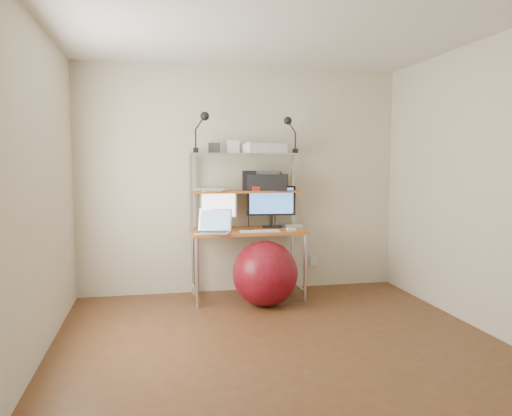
{
  "coord_description": "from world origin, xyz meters",
  "views": [
    {
      "loc": [
        -0.97,
        -3.72,
        1.46
      ],
      "look_at": [
        0.03,
        1.15,
        1.0
      ],
      "focal_mm": 35.0,
      "sensor_mm": 36.0,
      "label": 1
    }
  ],
  "objects": [
    {
      "name": "exercise_ball",
      "position": [
        0.12,
        1.12,
        0.33
      ],
      "size": [
        0.66,
        0.66,
        0.66
      ],
      "primitive_type": "sphere",
      "color": "maroon",
      "rests_on": "floor"
    },
    {
      "name": "red_box",
      "position": [
        0.14,
        1.51,
        1.17
      ],
      "size": [
        0.17,
        0.12,
        0.05
      ],
      "primitive_type": "cube",
      "rotation": [
        0.0,
        0.0,
        0.1
      ],
      "color": "#B22A1C",
      "rests_on": "mid_shelf"
    },
    {
      "name": "paper_stack",
      "position": [
        -0.38,
        1.57,
        1.16
      ],
      "size": [
        0.42,
        0.42,
        0.02
      ],
      "color": "white",
      "rests_on": "mid_shelf"
    },
    {
      "name": "clip_lamp_right",
      "position": [
        0.47,
        1.5,
        1.83
      ],
      "size": [
        0.15,
        0.09,
        0.39
      ],
      "color": "black",
      "rests_on": "top_shelf"
    },
    {
      "name": "box_white",
      "position": [
        -0.13,
        1.55,
        1.62
      ],
      "size": [
        0.12,
        0.1,
        0.13
      ],
      "primitive_type": "cube",
      "rotation": [
        0.0,
        0.0,
        0.05
      ],
      "color": "silver",
      "rests_on": "top_shelf"
    },
    {
      "name": "monitor_black",
      "position": [
        0.29,
        1.58,
        1.01
      ],
      "size": [
        0.54,
        0.17,
        0.53
      ],
      "rotation": [
        0.0,
        0.0,
        -0.1
      ],
      "color": "black",
      "rests_on": "desktop"
    },
    {
      "name": "phone",
      "position": [
        0.01,
        1.34,
        0.74
      ],
      "size": [
        0.1,
        0.14,
        0.01
      ],
      "primitive_type": "cube",
      "rotation": [
        0.0,
        0.0,
        -0.23
      ],
      "color": "black",
      "rests_on": "desktop"
    },
    {
      "name": "keyboard",
      "position": [
        0.1,
        1.27,
        0.75
      ],
      "size": [
        0.41,
        0.13,
        0.01
      ],
      "primitive_type": "cube",
      "rotation": [
        0.0,
        0.0,
        0.03
      ],
      "color": "silver",
      "rests_on": "desktop"
    },
    {
      "name": "mouse",
      "position": [
        0.44,
        1.31,
        0.75
      ],
      "size": [
        0.09,
        0.06,
        0.02
      ],
      "primitive_type": "cube",
      "rotation": [
        0.0,
        0.0,
        0.09
      ],
      "color": "silver",
      "rests_on": "desktop"
    },
    {
      "name": "box_grey",
      "position": [
        -0.33,
        1.62,
        1.61
      ],
      "size": [
        0.13,
        0.13,
        0.11
      ],
      "primitive_type": "cube",
      "rotation": [
        0.0,
        0.0,
        -0.23
      ],
      "color": "#303032",
      "rests_on": "top_shelf"
    },
    {
      "name": "printer",
      "position": [
        0.25,
        1.57,
        1.24
      ],
      "size": [
        0.49,
        0.41,
        0.2
      ],
      "rotation": [
        0.0,
        0.0,
        -0.34
      ],
      "color": "black",
      "rests_on": "mid_shelf"
    },
    {
      "name": "mac_mini",
      "position": [
        0.51,
        1.57,
        0.76
      ],
      "size": [
        0.24,
        0.24,
        0.04
      ],
      "primitive_type": "cube",
      "rotation": [
        0.0,
        0.0,
        0.18
      ],
      "color": "#BBBBC0",
      "rests_on": "desktop"
    },
    {
      "name": "laptop",
      "position": [
        -0.37,
        1.29,
        0.79
      ],
      "size": [
        0.42,
        0.38,
        0.3
      ],
      "rotation": [
        0.0,
        0.0,
        -0.36
      ],
      "color": "#BBBBC0",
      "rests_on": "desktop"
    },
    {
      "name": "room",
      "position": [
        0.0,
        0.0,
        1.25
      ],
      "size": [
        3.6,
        3.6,
        3.6
      ],
      "color": "brown",
      "rests_on": "ground"
    },
    {
      "name": "clip_lamp_left",
      "position": [
        -0.46,
        1.47,
        1.86
      ],
      "size": [
        0.17,
        0.09,
        0.42
      ],
      "color": "black",
      "rests_on": "top_shelf"
    },
    {
      "name": "computer_desk",
      "position": [
        0.0,
        1.5,
        0.96
      ],
      "size": [
        1.2,
        0.6,
        1.57
      ],
      "color": "#BC6024",
      "rests_on": "ground"
    },
    {
      "name": "monitor_silver",
      "position": [
        -0.29,
        1.58,
        0.97
      ],
      "size": [
        0.4,
        0.16,
        0.44
      ],
      "rotation": [
        0.0,
        0.0,
        -0.13
      ],
      "color": "#ADACB1",
      "rests_on": "desktop"
    },
    {
      "name": "nas_cube",
      "position": [
        0.04,
        1.58,
        1.26
      ],
      "size": [
        0.16,
        0.16,
        0.21
      ],
      "primitive_type": "cube",
      "rotation": [
        0.0,
        0.0,
        -0.14
      ],
      "color": "black",
      "rests_on": "mid_shelf"
    },
    {
      "name": "scanner",
      "position": [
        0.19,
        1.55,
        1.61
      ],
      "size": [
        0.5,
        0.38,
        0.12
      ],
      "rotation": [
        0.0,
        0.0,
        0.23
      ],
      "color": "silver",
      "rests_on": "top_shelf"
    },
    {
      "name": "wall_outlet",
      "position": [
        0.85,
        1.79,
        0.3
      ],
      "size": [
        0.08,
        0.01,
        0.12
      ],
      "primitive_type": "cube",
      "color": "silver",
      "rests_on": "room"
    }
  ]
}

